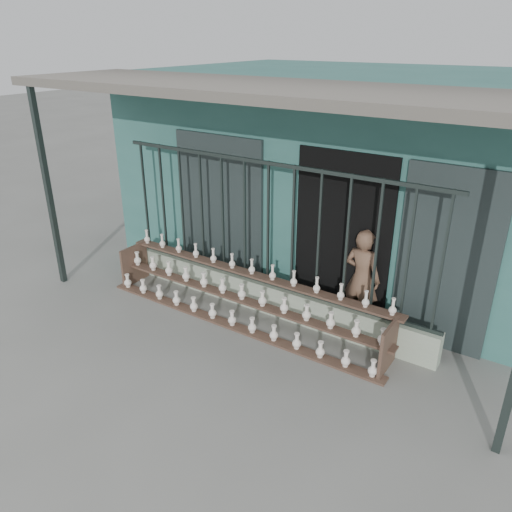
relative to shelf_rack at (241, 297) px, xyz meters
The scene contains 6 objects.
ground 0.97m from the shelf_rack, 79.00° to the right, with size 60.00×60.00×0.00m, color slate.
workshop_building 3.58m from the shelf_rack, 86.98° to the left, with size 7.40×6.60×3.21m.
parapet_wall 0.47m from the shelf_rack, 67.50° to the left, with size 5.00×0.20×0.45m, color #A9B89D.
security_fence 1.08m from the shelf_rack, 67.50° to the left, with size 5.00×0.04×1.80m.
shelf_rack is the anchor object (origin of this frame).
elderly_woman 1.69m from the shelf_rack, 29.38° to the left, with size 0.52×0.34×1.43m, color brown.
Camera 1 is at (3.43, -4.16, 3.77)m, focal length 35.00 mm.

